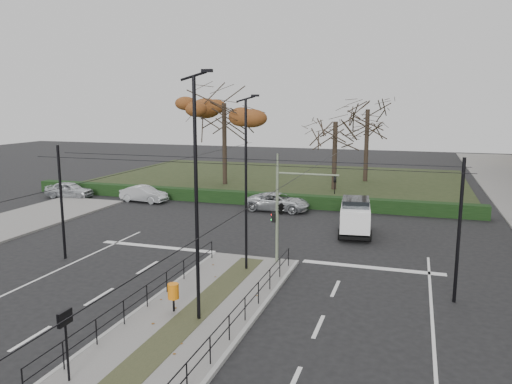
# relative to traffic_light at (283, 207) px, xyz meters

# --- Properties ---
(ground) EXTENTS (140.00, 140.00, 0.00)m
(ground) POSITION_rel_traffic_light_xyz_m (-1.60, -4.50, -3.01)
(ground) COLOR black
(ground) RESTS_ON ground
(median_island) EXTENTS (4.40, 15.00, 0.14)m
(median_island) POSITION_rel_traffic_light_xyz_m (-1.60, -7.00, -2.94)
(median_island) COLOR slate
(median_island) RESTS_ON ground
(park) EXTENTS (38.00, 26.00, 0.10)m
(park) POSITION_rel_traffic_light_xyz_m (-7.60, 27.50, -2.96)
(park) COLOR #232C16
(park) RESTS_ON ground
(hedge) EXTENTS (38.00, 1.00, 1.00)m
(hedge) POSITION_rel_traffic_light_xyz_m (-7.60, 14.10, -2.51)
(hedge) COLOR black
(hedge) RESTS_ON ground
(median_railing) EXTENTS (4.14, 13.24, 0.92)m
(median_railing) POSITION_rel_traffic_light_xyz_m (-1.60, -7.10, -2.04)
(median_railing) COLOR black
(median_railing) RESTS_ON median_island
(catenary) EXTENTS (20.00, 34.00, 6.00)m
(catenary) POSITION_rel_traffic_light_xyz_m (-1.60, -2.88, 0.41)
(catenary) COLOR black
(catenary) RESTS_ON ground
(traffic_light) EXTENTS (3.36, 1.93, 4.94)m
(traffic_light) POSITION_rel_traffic_light_xyz_m (0.00, 0.00, 0.00)
(traffic_light) COLOR slate
(traffic_light) RESTS_ON median_island
(litter_bin) EXTENTS (0.43, 0.43, 1.11)m
(litter_bin) POSITION_rel_traffic_light_xyz_m (-2.45, -7.16, -2.08)
(litter_bin) COLOR black
(litter_bin) RESTS_ON median_island
(info_panel) EXTENTS (0.12, 0.56, 2.15)m
(info_panel) POSITION_rel_traffic_light_xyz_m (-3.11, -12.53, -1.18)
(info_panel) COLOR black
(info_panel) RESTS_ON median_island
(streetlamp_median_near) EXTENTS (0.76, 0.16, 9.10)m
(streetlamp_median_near) POSITION_rel_traffic_light_xyz_m (-1.22, -7.50, 1.75)
(streetlamp_median_near) COLOR black
(streetlamp_median_near) RESTS_ON median_island
(streetlamp_median_far) EXTENTS (0.70, 0.14, 8.34)m
(streetlamp_median_far) POSITION_rel_traffic_light_xyz_m (-1.38, -1.56, 1.37)
(streetlamp_median_far) COLOR black
(streetlamp_median_far) RESTS_ON median_island
(parked_car_first) EXTENTS (4.25, 2.08, 1.39)m
(parked_car_first) POSITION_rel_traffic_light_xyz_m (-22.26, 11.99, -2.32)
(parked_car_first) COLOR #B8BCC1
(parked_car_first) RESTS_ON ground
(parked_car_second) EXTENTS (4.17, 1.82, 1.33)m
(parked_car_second) POSITION_rel_traffic_light_xyz_m (-15.09, 12.28, -2.35)
(parked_car_second) COLOR #B8BCC1
(parked_car_second) RESTS_ON ground
(parked_car_fourth) EXTENTS (4.92, 2.35, 1.35)m
(parked_car_fourth) POSITION_rel_traffic_light_xyz_m (-3.63, 12.38, -2.34)
(parked_car_fourth) COLOR #B8BCC1
(parked_car_fourth) RESTS_ON ground
(white_van) EXTENTS (2.33, 4.41, 2.30)m
(white_van) POSITION_rel_traffic_light_xyz_m (2.81, 7.10, -1.81)
(white_van) COLOR white
(white_van) RESTS_ON ground
(rust_tree) EXTENTS (9.82, 9.82, 10.50)m
(rust_tree) POSITION_rel_traffic_light_xyz_m (-11.88, 22.47, 5.06)
(rust_tree) COLOR black
(rust_tree) RESTS_ON park
(bare_tree_center) EXTENTS (5.92, 5.92, 9.79)m
(bare_tree_center) POSITION_rel_traffic_light_xyz_m (1.31, 28.74, 3.91)
(bare_tree_center) COLOR black
(bare_tree_center) RESTS_ON park
(bare_tree_near) EXTENTS (5.84, 5.84, 8.38)m
(bare_tree_near) POSITION_rel_traffic_light_xyz_m (-1.01, 22.79, 2.93)
(bare_tree_near) COLOR black
(bare_tree_near) RESTS_ON park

